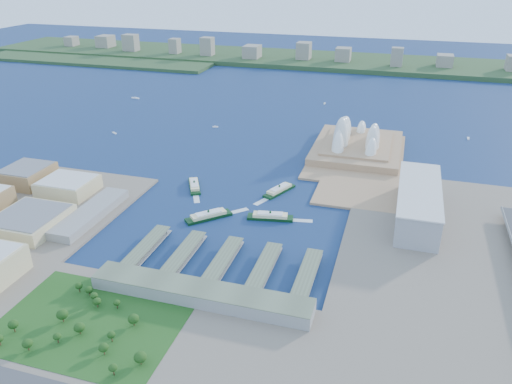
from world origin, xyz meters
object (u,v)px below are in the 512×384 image
(opera_house, at_px, (359,133))
(ferry_d, at_px, (270,215))
(ferry_b, at_px, (279,189))
(toaster_building, at_px, (418,203))
(ferry_c, at_px, (209,214))
(ferry_a, at_px, (194,184))

(opera_house, xyz_separation_m, ferry_d, (-71.98, -248.74, -26.99))
(ferry_b, bearing_deg, toaster_building, 15.66)
(opera_house, bearing_deg, ferry_c, -117.74)
(ferry_d, bearing_deg, opera_house, -25.96)
(opera_house, relative_size, ferry_d, 3.40)
(opera_house, relative_size, ferry_a, 3.56)
(toaster_building, xyz_separation_m, ferry_c, (-230.93, -67.94, -15.28))
(ferry_b, xyz_separation_m, ferry_d, (7.72, -73.19, 0.07))
(opera_house, distance_m, ferry_d, 260.35)
(ferry_d, bearing_deg, toaster_building, -83.08)
(opera_house, xyz_separation_m, ferry_a, (-190.57, -193.76, -27.22))
(ferry_d, bearing_deg, ferry_a, 55.30)
(opera_house, xyz_separation_m, toaster_building, (90.00, -200.00, -11.50))
(opera_house, height_order, toaster_building, opera_house)
(ferry_c, bearing_deg, ferry_a, -10.91)
(opera_house, bearing_deg, ferry_a, -134.53)
(ferry_a, xyz_separation_m, ferry_b, (110.87, 18.20, 0.17))
(ferry_a, height_order, ferry_b, ferry_b)
(ferry_d, bearing_deg, ferry_c, 95.73)
(ferry_b, distance_m, ferry_d, 73.60)
(toaster_building, relative_size, ferry_d, 2.92)
(ferry_a, xyz_separation_m, ferry_d, (118.59, -54.99, 0.24))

